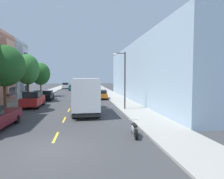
{
  "coord_description": "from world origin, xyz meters",
  "views": [
    {
      "loc": [
        1.77,
        -10.01,
        3.58
      ],
      "look_at": [
        6.81,
        26.76,
        1.32
      ],
      "focal_mm": 31.7,
      "sensor_mm": 36.0,
      "label": 1
    }
  ],
  "objects": [
    {
      "name": "delivery_box_truck",
      "position": [
        1.8,
        9.92,
        1.96
      ],
      "size": [
        2.5,
        8.1,
        3.48
      ],
      "color": "white",
      "rests_on": "ground_plane"
    },
    {
      "name": "parked_suv_charcoal",
      "position": [
        4.39,
        45.45,
        0.99
      ],
      "size": [
        2.08,
        4.85,
        1.93
      ],
      "color": "#333338",
      "rests_on": "ground_plane"
    },
    {
      "name": "apartment_block_opposite",
      "position": [
        13.7,
        20.0,
        4.34
      ],
      "size": [
        10.0,
        36.0,
        8.68
      ],
      "primitive_type": "cube",
      "color": "#9EB7CC",
      "rests_on": "ground_plane"
    },
    {
      "name": "street_tree_second",
      "position": [
        -6.4,
        11.5,
        4.76
      ],
      "size": [
        4.12,
        4.12,
        6.75
      ],
      "color": "#47331E",
      "rests_on": "sidewalk_left"
    },
    {
      "name": "sidewalk_right",
      "position": [
        7.1,
        28.0,
        0.07
      ],
      "size": [
        3.2,
        120.0,
        0.14
      ],
      "primitive_type": "cube",
      "color": "#99968E",
      "rests_on": "ground_plane"
    },
    {
      "name": "parked_motorcycle",
      "position": [
        4.75,
        1.65,
        0.41
      ],
      "size": [
        0.62,
        2.05,
        0.9
      ],
      "color": "black",
      "rests_on": "ground_plane"
    },
    {
      "name": "lane_centerline_dashes",
      "position": [
        0.0,
        24.5,
        0.0
      ],
      "size": [
        0.14,
        47.2,
        0.01
      ],
      "color": "yellow",
      "rests_on": "ground_plane"
    },
    {
      "name": "parked_hatchback_black",
      "position": [
        -4.25,
        22.34,
        0.76
      ],
      "size": [
        1.77,
        4.01,
        1.5
      ],
      "color": "black",
      "rests_on": "ground_plane"
    },
    {
      "name": "street_tree_third",
      "position": [
        -6.4,
        19.87,
        4.72
      ],
      "size": [
        3.27,
        3.27,
        6.78
      ],
      "color": "#47331E",
      "rests_on": "sidewalk_left"
    },
    {
      "name": "parked_suv_red",
      "position": [
        -4.47,
        14.82,
        0.99
      ],
      "size": [
        2.01,
        4.82,
        1.93
      ],
      "color": "#AD1E1E",
      "rests_on": "ground_plane"
    },
    {
      "name": "ground_plane",
      "position": [
        0.0,
        30.0,
        0.0
      ],
      "size": [
        160.0,
        160.0,
        0.0
      ],
      "primitive_type": "plane",
      "color": "#38383A"
    },
    {
      "name": "parked_hatchback_navy",
      "position": [
        4.5,
        54.52,
        0.76
      ],
      "size": [
        1.85,
        4.05,
        1.5
      ],
      "color": "navy",
      "rests_on": "ground_plane"
    },
    {
      "name": "street_lamp",
      "position": [
        5.94,
        11.22,
        3.78
      ],
      "size": [
        1.35,
        0.28,
        6.22
      ],
      "color": "#38383D",
      "rests_on": "sidewalk_right"
    },
    {
      "name": "street_tree_farthest",
      "position": [
        -6.4,
        28.25,
        4.25
      ],
      "size": [
        3.44,
        3.44,
        6.2
      ],
      "color": "#47331E",
      "rests_on": "sidewalk_left"
    },
    {
      "name": "moving_teal_sedan",
      "position": [
        -1.8,
        46.58,
        0.75
      ],
      "size": [
        1.8,
        4.5,
        1.43
      ],
      "color": "#195B60",
      "rests_on": "ground_plane"
    },
    {
      "name": "sidewalk_left",
      "position": [
        -7.1,
        28.0,
        0.07
      ],
      "size": [
        3.2,
        120.0,
        0.14
      ],
      "primitive_type": "cube",
      "color": "#99968E",
      "rests_on": "ground_plane"
    },
    {
      "name": "parked_suv_white",
      "position": [
        -4.38,
        54.31,
        0.99
      ],
      "size": [
        2.04,
        4.84,
        1.93
      ],
      "color": "silver",
      "rests_on": "ground_plane"
    },
    {
      "name": "parked_hatchback_champagne",
      "position": [
        4.21,
        38.48,
        0.76
      ],
      "size": [
        1.86,
        4.05,
        1.5
      ],
      "color": "tan",
      "rests_on": "ground_plane"
    },
    {
      "name": "parked_wagon_orange",
      "position": [
        4.45,
        22.85,
        0.8
      ],
      "size": [
        1.96,
        4.75,
        1.5
      ],
      "color": "orange",
      "rests_on": "ground_plane"
    }
  ]
}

